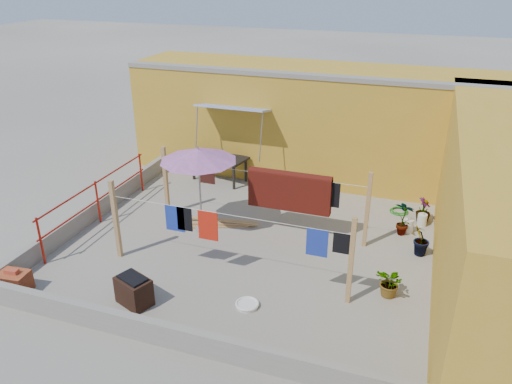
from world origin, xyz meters
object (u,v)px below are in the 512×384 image
water_jug_b (422,220)px  green_hose (399,211)px  plant_back_a (306,187)px  outdoor_table (219,158)px  brazier (134,291)px  white_basin (247,304)px  patio_umbrella (198,155)px  water_jug_a (408,226)px  brick_stack (14,282)px

water_jug_b → green_hose: (-0.58, 0.58, -0.12)m
plant_back_a → outdoor_table: bearing=170.2°
brazier → white_basin: brazier is taller
white_basin → water_jug_b: size_ratio=1.27×
patio_umbrella → water_jug_b: (5.00, 1.96, -1.76)m
patio_umbrella → white_basin: bearing=-49.8°
patio_umbrella → plant_back_a: 3.50m
outdoor_table → water_jug_b: (5.77, -0.98, -0.53)m
white_basin → water_jug_a: size_ratio=1.20×
brazier → white_basin: size_ratio=1.71×
plant_back_a → green_hose: bearing=1.5°
brazier → white_basin: (2.04, 0.60, -0.25)m
outdoor_table → water_jug_b: size_ratio=4.94×
patio_umbrella → plant_back_a: bearing=51.6°
patio_umbrella → outdoor_table: bearing=104.8°
brick_stack → white_basin: bearing=13.2°
patio_umbrella → water_jug_a: (4.69, 1.53, -1.75)m
brick_stack → plant_back_a: plant_back_a is taller
outdoor_table → brazier: size_ratio=2.27×
patio_umbrella → water_jug_b: 5.65m
outdoor_table → brazier: outdoor_table is taller
outdoor_table → brick_stack: size_ratio=2.84×
water_jug_b → plant_back_a: size_ratio=0.46×
patio_umbrella → brazier: size_ratio=2.99×
green_hose → plant_back_a: size_ratio=0.63×
water_jug_b → patio_umbrella: bearing=-158.6°
plant_back_a → brazier: bearing=-109.5°
brick_stack → plant_back_a: bearing=53.6°
water_jug_b → plant_back_a: bearing=170.4°
green_hose → patio_umbrella: bearing=-150.2°
patio_umbrella → green_hose: patio_umbrella is taller
brick_stack → water_jug_a: (7.10, 4.98, -0.05)m
brick_stack → plant_back_a: (4.36, 5.93, 0.17)m
water_jug_a → water_jug_b: water_jug_a is taller
green_hose → plant_back_a: bearing=-178.5°
white_basin → plant_back_a: bearing=91.0°
brazier → green_hose: brazier is taller
white_basin → patio_umbrella: bearing=130.2°
outdoor_table → brazier: (0.79, -5.96, -0.40)m
patio_umbrella → green_hose: (4.42, 2.54, -1.88)m
patio_umbrella → outdoor_table: 3.28m
brick_stack → green_hose: size_ratio=1.29×
white_basin → green_hose: bearing=64.4°
brick_stack → green_hose: (6.82, 5.99, -0.18)m
water_jug_a → outdoor_table: bearing=165.5°
brazier → plant_back_a: (1.95, 5.49, 0.10)m
white_basin → water_jug_a: bearing=56.1°
brick_stack → plant_back_a: size_ratio=0.81×
brick_stack → brazier: 2.45m
water_jug_b → water_jug_a: bearing=-124.9°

